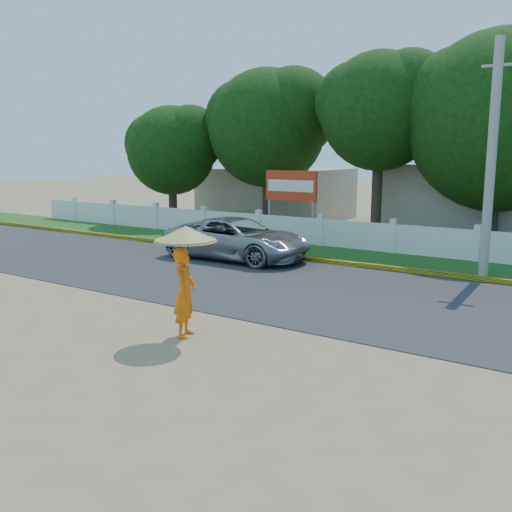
{
  "coord_description": "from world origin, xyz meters",
  "views": [
    {
      "loc": [
        7.42,
        -9.11,
        3.76
      ],
      "look_at": [
        0.0,
        2.0,
        1.3
      ],
      "focal_mm": 40.0,
      "sensor_mm": 36.0,
      "label": 1
    }
  ],
  "objects_px": {
    "utility_pole": "(491,161)",
    "vehicle": "(238,239)",
    "monk_with_parasol": "(185,265)",
    "billboard": "(291,189)"
  },
  "relations": [
    {
      "from": "monk_with_parasol",
      "to": "billboard",
      "type": "bearing_deg",
      "value": 111.42
    },
    {
      "from": "utility_pole",
      "to": "vehicle",
      "type": "relative_size",
      "value": 1.33
    },
    {
      "from": "vehicle",
      "to": "billboard",
      "type": "bearing_deg",
      "value": 9.54
    },
    {
      "from": "vehicle",
      "to": "billboard",
      "type": "distance_m",
      "value": 5.57
    },
    {
      "from": "billboard",
      "to": "vehicle",
      "type": "bearing_deg",
      "value": -79.89
    },
    {
      "from": "monk_with_parasol",
      "to": "billboard",
      "type": "distance_m",
      "value": 13.8
    },
    {
      "from": "vehicle",
      "to": "monk_with_parasol",
      "type": "xyz_separation_m",
      "value": [
        4.09,
        -7.53,
        0.76
      ]
    },
    {
      "from": "vehicle",
      "to": "billboard",
      "type": "relative_size",
      "value": 1.79
    },
    {
      "from": "vehicle",
      "to": "monk_with_parasol",
      "type": "relative_size",
      "value": 2.3
    },
    {
      "from": "vehicle",
      "to": "monk_with_parasol",
      "type": "bearing_deg",
      "value": -152.06
    }
  ]
}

